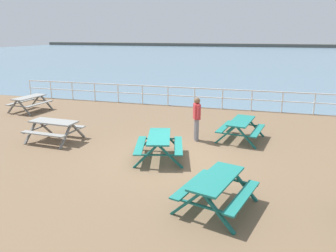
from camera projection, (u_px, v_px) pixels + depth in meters
The scene contains 10 objects.
ground_plane at pixel (170, 161), 10.57m from camera, with size 30.00×24.00×0.20m, color brown.
sea_band at pixel (247, 56), 59.25m from camera, with size 142.00×90.00×0.01m, color slate.
distant_shoreline at pixel (254, 47), 98.95m from camera, with size 142.00×6.00×1.80m, color #4C4C47.
seaward_railing at pixel (208, 95), 17.50m from camera, with size 23.07×0.07×1.08m.
picnic_table_near_left at pixel (217, 185), 7.40m from camera, with size 1.92×2.13×0.80m.
picnic_table_mid_centre at pixel (159, 141), 10.37m from camera, with size 1.91×2.12×0.80m.
picnic_table_far_left at pixel (54, 126), 12.12m from camera, with size 1.88×1.64×0.80m.
picnic_table_far_right at pixel (241, 125), 12.21m from camera, with size 1.79×2.02×0.80m.
picnic_table_seaward at pixel (29, 100), 16.77m from camera, with size 1.70×1.94×0.80m.
visitor at pixel (197, 116), 12.04m from camera, with size 0.34×0.49×1.66m.
Camera 1 is at (2.66, -9.47, 3.94)m, focal length 34.38 mm.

